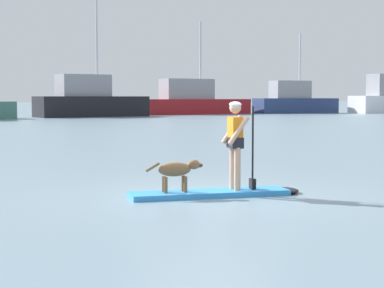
{
  "coord_description": "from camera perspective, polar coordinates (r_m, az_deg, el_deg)",
  "views": [
    {
      "loc": [
        -4.15,
        -11.14,
        1.84
      ],
      "look_at": [
        0.0,
        1.0,
        0.9
      ],
      "focal_mm": 60.57,
      "sensor_mm": 36.0,
      "label": 1
    }
  ],
  "objects": [
    {
      "name": "ground_plane",
      "position": [
        12.03,
        1.55,
        -4.61
      ],
      "size": [
        400.0,
        400.0,
        0.0
      ],
      "primitive_type": "plane",
      "color": "slate"
    },
    {
      "name": "paddleboard",
      "position": [
        12.09,
        2.57,
        -4.33
      ],
      "size": [
        3.29,
        0.83,
        0.1
      ],
      "color": "#338CD8",
      "rests_on": "ground_plane"
    },
    {
      "name": "person_paddler",
      "position": [
        12.07,
        3.89,
        0.44
      ],
      "size": [
        0.62,
        0.49,
        1.65
      ],
      "color": "tan",
      "rests_on": "paddleboard"
    },
    {
      "name": "dog",
      "position": [
        11.79,
        -1.31,
        -2.33
      ],
      "size": [
        1.08,
        0.25,
        0.59
      ],
      "color": "brown",
      "rests_on": "paddleboard"
    },
    {
      "name": "moored_boat_outer",
      "position": [
        59.71,
        -9.0,
        3.79
      ],
      "size": [
        10.63,
        5.51,
        12.65
      ],
      "color": "black",
      "rests_on": "ground_plane"
    },
    {
      "name": "moored_boat_port",
      "position": [
        67.43,
        0.05,
        3.81
      ],
      "size": [
        12.28,
        5.08,
        9.58
      ],
      "color": "maroon",
      "rests_on": "ground_plane"
    },
    {
      "name": "moored_boat_starboard",
      "position": [
        72.33,
        8.98,
        3.76
      ],
      "size": [
        9.51,
        3.32,
        8.74
      ],
      "color": "navy",
      "rests_on": "ground_plane"
    }
  ]
}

